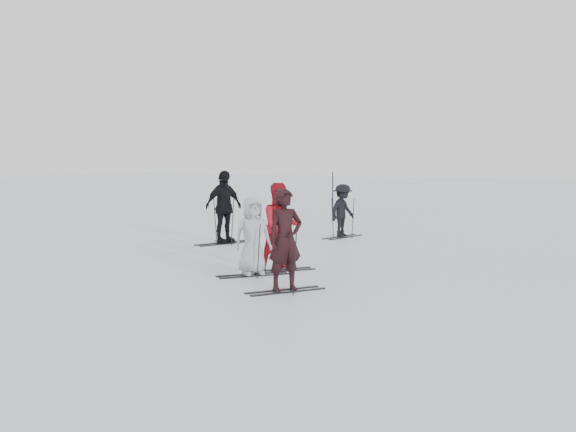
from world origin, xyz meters
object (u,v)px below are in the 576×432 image
object	(u,v)px
skier_uphill_left	(224,208)
piste_marker	(333,196)
skier_uphill_far	(343,211)
skier_grey	(253,237)
skier_red	(280,228)
skier_near_dark	(285,241)

from	to	relation	value
skier_uphill_left	piste_marker	world-z (taller)	skier_uphill_left
skier_uphill_far	piste_marker	world-z (taller)	piste_marker
skier_grey	piste_marker	world-z (taller)	piste_marker
skier_uphill_far	skier_red	bearing A→B (deg)	-156.37
skier_uphill_far	skier_near_dark	bearing A→B (deg)	-151.45
skier_near_dark	skier_uphill_far	world-z (taller)	skier_near_dark
skier_uphill_far	piste_marker	bearing A→B (deg)	39.13
skier_red	piste_marker	distance (m)	11.97
skier_uphill_left	piste_marker	distance (m)	7.95
skier_uphill_far	piste_marker	xyz separation A→B (m)	(-2.94, 4.84, 0.13)
skier_uphill_left	piste_marker	bearing A→B (deg)	23.30
skier_near_dark	skier_grey	size ratio (longest dim) A/B	1.16
skier_red	piste_marker	world-z (taller)	skier_red
skier_grey	skier_uphill_far	distance (m)	7.15
skier_red	skier_uphill_left	world-z (taller)	skier_uphill_left
skier_uphill_left	skier_red	bearing A→B (deg)	-112.10
piste_marker	skier_grey	bearing A→B (deg)	-69.00
skier_red	piste_marker	size ratio (longest dim) A/B	1.01
skier_grey	piste_marker	xyz separation A→B (m)	(-4.53, 11.81, 0.12)
skier_uphill_left	skier_near_dark	bearing A→B (deg)	-117.26
skier_near_dark	piste_marker	world-z (taller)	skier_near_dark
skier_uphill_left	skier_grey	bearing A→B (deg)	-119.79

